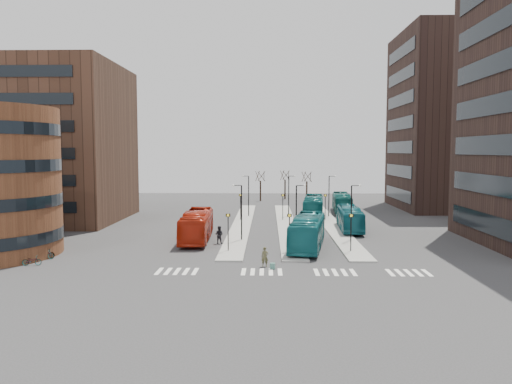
{
  "coord_description": "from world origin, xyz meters",
  "views": [
    {
      "loc": [
        -0.5,
        -36.28,
        9.95
      ],
      "look_at": [
        -1.94,
        23.19,
        5.0
      ],
      "focal_mm": 35.0,
      "sensor_mm": 36.0,
      "label": 1
    }
  ],
  "objects_px": {
    "commuter_c": "(308,238)",
    "bicycle_far": "(44,255)",
    "teal_bus_c": "(350,218)",
    "commuter_b": "(299,238)",
    "teal_bus_a": "(308,232)",
    "commuter_a": "(219,235)",
    "suitcase": "(273,266)",
    "teal_bus_b": "(313,207)",
    "bicycle_near": "(32,261)",
    "red_bus": "(197,226)",
    "teal_bus_d": "(342,203)",
    "bicycle_mid": "(45,254)",
    "traveller": "(265,257)"
  },
  "relations": [
    {
      "from": "bicycle_near",
      "to": "bicycle_far",
      "type": "height_order",
      "value": "bicycle_far"
    },
    {
      "from": "commuter_c",
      "to": "suitcase",
      "type": "bearing_deg",
      "value": 15.32
    },
    {
      "from": "traveller",
      "to": "bicycle_far",
      "type": "xyz_separation_m",
      "value": [
        -20.24,
        2.46,
        -0.42
      ]
    },
    {
      "from": "bicycle_far",
      "to": "commuter_b",
      "type": "bearing_deg",
      "value": -86.83
    },
    {
      "from": "teal_bus_b",
      "to": "teal_bus_c",
      "type": "bearing_deg",
      "value": -66.74
    },
    {
      "from": "teal_bus_a",
      "to": "bicycle_far",
      "type": "bearing_deg",
      "value": -156.97
    },
    {
      "from": "teal_bus_b",
      "to": "bicycle_near",
      "type": "height_order",
      "value": "teal_bus_b"
    },
    {
      "from": "commuter_c",
      "to": "bicycle_far",
      "type": "xyz_separation_m",
      "value": [
        -24.62,
        -6.59,
        -0.47
      ]
    },
    {
      "from": "traveller",
      "to": "teal_bus_b",
      "type": "bearing_deg",
      "value": 76.59
    },
    {
      "from": "red_bus",
      "to": "teal_bus_d",
      "type": "relative_size",
      "value": 1.07
    },
    {
      "from": "red_bus",
      "to": "teal_bus_c",
      "type": "distance_m",
      "value": 19.61
    },
    {
      "from": "teal_bus_d",
      "to": "bicycle_mid",
      "type": "relative_size",
      "value": 7.14
    },
    {
      "from": "commuter_b",
      "to": "traveller",
      "type": "bearing_deg",
      "value": 141.37
    },
    {
      "from": "commuter_b",
      "to": "bicycle_mid",
      "type": "distance_m",
      "value": 24.72
    },
    {
      "from": "bicycle_near",
      "to": "bicycle_far",
      "type": "relative_size",
      "value": 0.96
    },
    {
      "from": "teal_bus_d",
      "to": "teal_bus_a",
      "type": "bearing_deg",
      "value": -100.11
    },
    {
      "from": "teal_bus_c",
      "to": "commuter_b",
      "type": "relative_size",
      "value": 6.81
    },
    {
      "from": "traveller",
      "to": "bicycle_far",
      "type": "height_order",
      "value": "traveller"
    },
    {
      "from": "suitcase",
      "to": "teal_bus_a",
      "type": "height_order",
      "value": "teal_bus_a"
    },
    {
      "from": "teal_bus_c",
      "to": "commuter_a",
      "type": "bearing_deg",
      "value": -145.77
    },
    {
      "from": "red_bus",
      "to": "bicycle_near",
      "type": "xyz_separation_m",
      "value": [
        -12.6,
        -12.47,
        -1.23
      ]
    },
    {
      "from": "traveller",
      "to": "bicycle_near",
      "type": "xyz_separation_m",
      "value": [
        -20.24,
        0.0,
        -0.44
      ]
    },
    {
      "from": "teal_bus_d",
      "to": "bicycle_mid",
      "type": "distance_m",
      "value": 48.26
    },
    {
      "from": "red_bus",
      "to": "bicycle_mid",
      "type": "height_order",
      "value": "red_bus"
    },
    {
      "from": "teal_bus_d",
      "to": "teal_bus_b",
      "type": "bearing_deg",
      "value": -122.19
    },
    {
      "from": "red_bus",
      "to": "commuter_c",
      "type": "distance_m",
      "value": 12.52
    },
    {
      "from": "bicycle_mid",
      "to": "suitcase",
      "type": "bearing_deg",
      "value": -122.26
    },
    {
      "from": "traveller",
      "to": "teal_bus_c",
      "type": "bearing_deg",
      "value": 61.41
    },
    {
      "from": "suitcase",
      "to": "commuter_c",
      "type": "relative_size",
      "value": 0.29
    },
    {
      "from": "teal_bus_a",
      "to": "commuter_a",
      "type": "xyz_separation_m",
      "value": [
        -9.28,
        2.26,
        -0.73
      ]
    },
    {
      "from": "teal_bus_b",
      "to": "commuter_b",
      "type": "relative_size",
      "value": 7.53
    },
    {
      "from": "teal_bus_d",
      "to": "commuter_b",
      "type": "distance_m",
      "value": 30.06
    },
    {
      "from": "commuter_a",
      "to": "commuter_b",
      "type": "xyz_separation_m",
      "value": [
        8.46,
        -1.03,
        -0.17
      ]
    },
    {
      "from": "bicycle_near",
      "to": "bicycle_far",
      "type": "bearing_deg",
      "value": -11.27
    },
    {
      "from": "suitcase",
      "to": "traveller",
      "type": "distance_m",
      "value": 1.23
    },
    {
      "from": "suitcase",
      "to": "teal_bus_c",
      "type": "distance_m",
      "value": 23.03
    },
    {
      "from": "teal_bus_c",
      "to": "commuter_b",
      "type": "xyz_separation_m",
      "value": [
        -7.01,
        -10.33,
        -0.7
      ]
    },
    {
      "from": "bicycle_far",
      "to": "bicycle_near",
      "type": "bearing_deg",
      "value": 166.39
    },
    {
      "from": "commuter_c",
      "to": "bicycle_mid",
      "type": "xyz_separation_m",
      "value": [
        -24.62,
        -6.38,
        -0.43
      ]
    },
    {
      "from": "suitcase",
      "to": "teal_bus_b",
      "type": "bearing_deg",
      "value": 88.5
    },
    {
      "from": "teal_bus_d",
      "to": "teal_bus_c",
      "type": "bearing_deg",
      "value": -90.7
    },
    {
      "from": "teal_bus_a",
      "to": "teal_bus_b",
      "type": "relative_size",
      "value": 1.02
    },
    {
      "from": "red_bus",
      "to": "commuter_b",
      "type": "distance_m",
      "value": 11.52
    },
    {
      "from": "suitcase",
      "to": "bicycle_mid",
      "type": "height_order",
      "value": "bicycle_mid"
    },
    {
      "from": "teal_bus_a",
      "to": "traveller",
      "type": "bearing_deg",
      "value": -107.74
    },
    {
      "from": "teal_bus_c",
      "to": "bicycle_mid",
      "type": "xyz_separation_m",
      "value": [
        -30.73,
        -17.27,
        -1.02
      ]
    },
    {
      "from": "suitcase",
      "to": "red_bus",
      "type": "height_order",
      "value": "red_bus"
    },
    {
      "from": "teal_bus_d",
      "to": "commuter_a",
      "type": "height_order",
      "value": "teal_bus_d"
    },
    {
      "from": "bicycle_near",
      "to": "commuter_a",
      "type": "bearing_deg",
      "value": -66.41
    },
    {
      "from": "commuter_b",
      "to": "commuter_c",
      "type": "height_order",
      "value": "commuter_c"
    }
  ]
}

